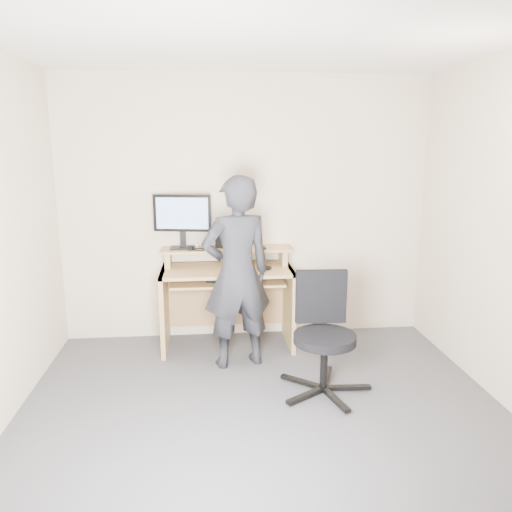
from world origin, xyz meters
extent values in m
plane|color=#4C4C50|center=(0.00, 0.00, 0.00)|extent=(3.50, 3.50, 0.00)
cube|color=beige|center=(0.00, 1.75, 1.25)|extent=(3.50, 0.02, 2.50)
cube|color=white|center=(0.00, 0.00, 2.50)|extent=(3.50, 3.50, 0.02)
cube|color=tan|center=(-0.78, 1.45, 0.38)|extent=(0.04, 0.60, 0.75)
cube|color=tan|center=(0.38, 1.45, 0.38)|extent=(0.04, 0.60, 0.75)
cube|color=tan|center=(-0.20, 1.45, 0.73)|extent=(1.20, 0.60, 0.03)
cube|color=tan|center=(-0.20, 1.37, 0.64)|extent=(1.02, 0.38, 0.02)
cube|color=tan|center=(-0.74, 1.60, 0.82)|extent=(0.05, 0.28, 0.15)
cube|color=tan|center=(0.34, 1.60, 0.82)|extent=(0.05, 0.28, 0.15)
cube|color=tan|center=(-0.20, 1.60, 0.90)|extent=(1.20, 0.30, 0.02)
cube|color=tan|center=(-0.20, 1.74, 0.42)|extent=(1.20, 0.03, 0.65)
cube|color=black|center=(-0.60, 1.60, 0.92)|extent=(0.23, 0.15, 0.02)
cube|color=black|center=(-0.60, 1.62, 1.00)|extent=(0.05, 0.04, 0.15)
cube|color=black|center=(-0.60, 1.60, 1.24)|extent=(0.53, 0.13, 0.34)
cube|color=#80A6DD|center=(-0.60, 1.58, 1.24)|extent=(0.47, 0.08, 0.29)
cube|color=black|center=(-0.26, 1.64, 1.01)|extent=(0.09, 0.14, 0.20)
cylinder|color=silver|center=(-0.05, 1.62, 0.99)|extent=(0.08, 0.08, 0.16)
cube|color=black|center=(0.14, 1.55, 0.92)|extent=(0.07, 0.13, 0.01)
cube|color=black|center=(-0.53, 1.52, 0.93)|extent=(0.06, 0.05, 0.03)
torus|color=silver|center=(-0.41, 1.67, 0.92)|extent=(0.20, 0.20, 0.06)
cube|color=black|center=(-0.15, 1.36, 0.67)|extent=(0.49, 0.27, 0.03)
ellipsoid|color=black|center=(0.15, 1.35, 0.77)|extent=(0.11, 0.09, 0.04)
cube|color=black|center=(0.67, 0.44, 0.04)|extent=(0.36, 0.07, 0.03)
cube|color=black|center=(0.55, 0.62, 0.04)|extent=(0.17, 0.35, 0.03)
cube|color=black|center=(0.34, 0.57, 0.04)|extent=(0.31, 0.26, 0.03)
cube|color=black|center=(0.33, 0.35, 0.04)|extent=(0.33, 0.23, 0.03)
cube|color=black|center=(0.54, 0.27, 0.04)|extent=(0.14, 0.36, 0.03)
cylinder|color=black|center=(0.49, 0.45, 0.24)|extent=(0.06, 0.06, 0.38)
cylinder|color=black|center=(0.49, 0.45, 0.44)|extent=(0.47, 0.47, 0.07)
cube|color=black|center=(0.50, 0.66, 0.71)|extent=(0.40, 0.08, 0.42)
imported|color=black|center=(-0.13, 1.03, 0.81)|extent=(0.67, 0.53, 1.62)
camera|label=1|loc=(-0.37, -2.99, 1.87)|focal=35.00mm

